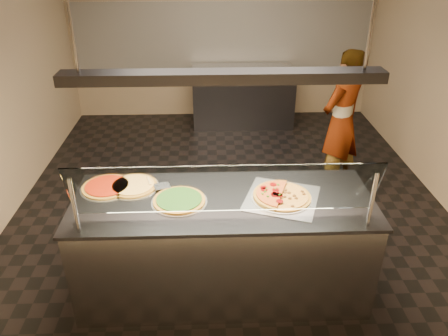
{
  "coord_description": "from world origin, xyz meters",
  "views": [
    {
      "loc": [
        -0.24,
        -4.34,
        2.83
      ],
      "look_at": [
        -0.12,
        -0.97,
        1.02
      ],
      "focal_mm": 35.0,
      "sensor_mm": 36.0,
      "label": 1
    }
  ],
  "objects_px": {
    "perforated_tray": "(281,198)",
    "half_pizza_pepperoni": "(268,195)",
    "pizza_cheese": "(133,185)",
    "pizza_spinach": "(179,200)",
    "worker": "(341,122)",
    "prep_table": "(243,97)",
    "serving_counter": "(223,245)",
    "pizza_spatula": "(154,183)",
    "sneeze_guard": "(225,190)",
    "pizza_tomato": "(107,186)",
    "half_pizza_sausage": "(295,195)",
    "heat_lamp_housing": "(223,77)"
  },
  "relations": [
    {
      "from": "perforated_tray",
      "to": "half_pizza_pepperoni",
      "type": "height_order",
      "value": "half_pizza_pepperoni"
    },
    {
      "from": "half_pizza_pepperoni",
      "to": "pizza_cheese",
      "type": "distance_m",
      "value": 1.15
    },
    {
      "from": "pizza_spinach",
      "to": "worker",
      "type": "bearing_deg",
      "value": 44.31
    },
    {
      "from": "half_pizza_pepperoni",
      "to": "prep_table",
      "type": "distance_m",
      "value": 3.92
    },
    {
      "from": "pizza_cheese",
      "to": "half_pizza_pepperoni",
      "type": "bearing_deg",
      "value": -11.5
    },
    {
      "from": "serving_counter",
      "to": "pizza_spatula",
      "type": "xyz_separation_m",
      "value": [
        -0.58,
        0.24,
        0.49
      ]
    },
    {
      "from": "perforated_tray",
      "to": "half_pizza_pepperoni",
      "type": "distance_m",
      "value": 0.11
    },
    {
      "from": "half_pizza_pepperoni",
      "to": "pizza_spatula",
      "type": "distance_m",
      "value": 0.98
    },
    {
      "from": "sneeze_guard",
      "to": "worker",
      "type": "relative_size",
      "value": 1.28
    },
    {
      "from": "serving_counter",
      "to": "perforated_tray",
      "type": "relative_size",
      "value": 3.42
    },
    {
      "from": "pizza_tomato",
      "to": "worker",
      "type": "xyz_separation_m",
      "value": [
        2.45,
        1.54,
        -0.08
      ]
    },
    {
      "from": "half_pizza_sausage",
      "to": "worker",
      "type": "xyz_separation_m",
      "value": [
        0.88,
        1.76,
        -0.09
      ]
    },
    {
      "from": "half_pizza_pepperoni",
      "to": "half_pizza_sausage",
      "type": "height_order",
      "value": "half_pizza_pepperoni"
    },
    {
      "from": "pizza_spinach",
      "to": "worker",
      "type": "xyz_separation_m",
      "value": [
        1.82,
        1.78,
        -0.08
      ]
    },
    {
      "from": "serving_counter",
      "to": "heat_lamp_housing",
      "type": "distance_m",
      "value": 1.48
    },
    {
      "from": "sneeze_guard",
      "to": "perforated_tray",
      "type": "distance_m",
      "value": 0.65
    },
    {
      "from": "half_pizza_pepperoni",
      "to": "pizza_cheese",
      "type": "bearing_deg",
      "value": 168.5
    },
    {
      "from": "pizza_tomato",
      "to": "sneeze_guard",
      "type": "bearing_deg",
      "value": -29.96
    },
    {
      "from": "serving_counter",
      "to": "half_pizza_pepperoni",
      "type": "bearing_deg",
      "value": -0.19
    },
    {
      "from": "pizza_tomato",
      "to": "worker",
      "type": "distance_m",
      "value": 2.89
    },
    {
      "from": "sneeze_guard",
      "to": "pizza_spatula",
      "type": "bearing_deg",
      "value": 134.75
    },
    {
      "from": "pizza_cheese",
      "to": "prep_table",
      "type": "relative_size",
      "value": 0.26
    },
    {
      "from": "heat_lamp_housing",
      "to": "serving_counter",
      "type": "bearing_deg",
      "value": 0.0
    },
    {
      "from": "pizza_tomato",
      "to": "half_pizza_sausage",
      "type": "bearing_deg",
      "value": -8.07
    },
    {
      "from": "pizza_cheese",
      "to": "heat_lamp_housing",
      "type": "distance_m",
      "value": 1.28
    },
    {
      "from": "serving_counter",
      "to": "sneeze_guard",
      "type": "xyz_separation_m",
      "value": [
        0.0,
        -0.34,
        0.76
      ]
    },
    {
      "from": "perforated_tray",
      "to": "serving_counter",
      "type": "bearing_deg",
      "value": 179.79
    },
    {
      "from": "prep_table",
      "to": "heat_lamp_housing",
      "type": "height_order",
      "value": "heat_lamp_housing"
    },
    {
      "from": "serving_counter",
      "to": "sneeze_guard",
      "type": "height_order",
      "value": "sneeze_guard"
    },
    {
      "from": "half_pizza_sausage",
      "to": "pizza_cheese",
      "type": "height_order",
      "value": "half_pizza_sausage"
    },
    {
      "from": "half_pizza_pepperoni",
      "to": "perforated_tray",
      "type": "bearing_deg",
      "value": -0.27
    },
    {
      "from": "pizza_cheese",
      "to": "prep_table",
      "type": "distance_m",
      "value": 3.89
    },
    {
      "from": "pizza_spatula",
      "to": "half_pizza_sausage",
      "type": "bearing_deg",
      "value": -11.72
    },
    {
      "from": "half_pizza_pepperoni",
      "to": "prep_table",
      "type": "height_order",
      "value": "half_pizza_pepperoni"
    },
    {
      "from": "pizza_spinach",
      "to": "pizza_spatula",
      "type": "xyz_separation_m",
      "value": [
        -0.23,
        0.26,
        0.01
      ]
    },
    {
      "from": "heat_lamp_housing",
      "to": "pizza_cheese",
      "type": "bearing_deg",
      "value": 163.29
    },
    {
      "from": "sneeze_guard",
      "to": "half_pizza_pepperoni",
      "type": "relative_size",
      "value": 4.29
    },
    {
      "from": "sneeze_guard",
      "to": "worker",
      "type": "height_order",
      "value": "worker"
    },
    {
      "from": "pizza_tomato",
      "to": "pizza_spatula",
      "type": "xyz_separation_m",
      "value": [
        0.4,
        0.02,
        0.01
      ]
    },
    {
      "from": "heat_lamp_housing",
      "to": "sneeze_guard",
      "type": "bearing_deg",
      "value": -90.0
    },
    {
      "from": "serving_counter",
      "to": "perforated_tray",
      "type": "bearing_deg",
      "value": -0.21
    },
    {
      "from": "perforated_tray",
      "to": "pizza_spinach",
      "type": "relative_size",
      "value": 1.59
    },
    {
      "from": "pizza_tomato",
      "to": "worker",
      "type": "height_order",
      "value": "worker"
    },
    {
      "from": "half_pizza_sausage",
      "to": "pizza_tomato",
      "type": "height_order",
      "value": "half_pizza_sausage"
    },
    {
      "from": "half_pizza_sausage",
      "to": "pizza_spatula",
      "type": "height_order",
      "value": "half_pizza_sausage"
    },
    {
      "from": "sneeze_guard",
      "to": "heat_lamp_housing",
      "type": "relative_size",
      "value": 0.96
    },
    {
      "from": "half_pizza_pepperoni",
      "to": "half_pizza_sausage",
      "type": "xyz_separation_m",
      "value": [
        0.22,
        -0.0,
        -0.01
      ]
    },
    {
      "from": "serving_counter",
      "to": "heat_lamp_housing",
      "type": "xyz_separation_m",
      "value": [
        0.0,
        0.0,
        1.48
      ]
    },
    {
      "from": "pizza_tomato",
      "to": "prep_table",
      "type": "relative_size",
      "value": 0.27
    },
    {
      "from": "pizza_tomato",
      "to": "pizza_cheese",
      "type": "bearing_deg",
      "value": 1.71
    }
  ]
}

